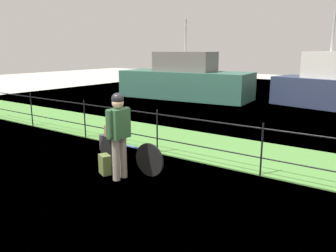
% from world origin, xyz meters
% --- Properties ---
extents(ground_plane, '(60.00, 60.00, 0.00)m').
position_xyz_m(ground_plane, '(0.00, 0.00, 0.00)').
color(ground_plane, beige).
extents(grass_strip, '(27.00, 2.40, 0.03)m').
position_xyz_m(grass_strip, '(0.00, 3.27, 0.01)').
color(grass_strip, '#569342').
rests_on(grass_strip, ground).
extents(harbor_water, '(30.00, 30.00, 0.00)m').
position_xyz_m(harbor_water, '(0.00, 9.28, 0.00)').
color(harbor_water, '#60849E').
rests_on(harbor_water, ground).
extents(iron_fence, '(18.04, 0.04, 1.08)m').
position_xyz_m(iron_fence, '(0.00, 2.08, 0.63)').
color(iron_fence, black).
rests_on(iron_fence, ground).
extents(bicycle_main, '(1.72, 0.16, 0.67)m').
position_xyz_m(bicycle_main, '(-1.05, 0.81, 0.35)').
color(bicycle_main, black).
rests_on(bicycle_main, ground).
extents(wooden_crate, '(0.36, 0.30, 0.24)m').
position_xyz_m(wooden_crate, '(-1.44, 0.81, 0.79)').
color(wooden_crate, olive).
rests_on(wooden_crate, bicycle_main).
extents(terrier_dog, '(0.32, 0.14, 0.18)m').
position_xyz_m(terrier_dog, '(-1.41, 0.81, 0.99)').
color(terrier_dog, silver).
rests_on(terrier_dog, wooden_crate).
extents(cyclist_person, '(0.27, 0.54, 1.68)m').
position_xyz_m(cyclist_person, '(-0.89, 0.36, 1.00)').
color(cyclist_person, gray).
rests_on(cyclist_person, ground).
extents(backpack_on_paving, '(0.33, 0.28, 0.40)m').
position_xyz_m(backpack_on_paving, '(-1.31, 0.37, 0.20)').
color(backpack_on_paving, olive).
rests_on(backpack_on_paving, ground).
extents(mooring_bollard, '(0.20, 0.20, 0.37)m').
position_xyz_m(mooring_bollard, '(-2.61, 1.58, 0.19)').
color(mooring_bollard, '#38383D').
rests_on(mooring_bollard, ground).
extents(moored_boat_near, '(4.72, 2.80, 3.98)m').
position_xyz_m(moored_boat_near, '(0.63, 11.69, 0.89)').
color(moored_boat_near, '#2D3856').
rests_on(moored_boat_near, ground).
extents(moored_boat_mid, '(6.95, 2.93, 3.96)m').
position_xyz_m(moored_boat_mid, '(-5.92, 10.53, 0.90)').
color(moored_boat_mid, '#336656').
rests_on(moored_boat_mid, ground).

